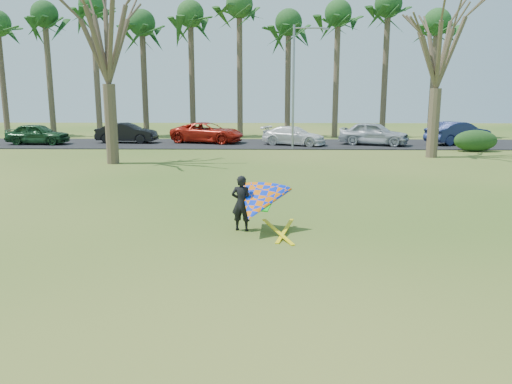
{
  "coord_description": "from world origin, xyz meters",
  "views": [
    {
      "loc": [
        0.3,
        -11.48,
        3.84
      ],
      "look_at": [
        0.0,
        2.0,
        1.1
      ],
      "focal_mm": 35.0,
      "sensor_mm": 36.0,
      "label": 1
    }
  ],
  "objects_px": {
    "bare_tree_right": "(439,42)",
    "car_0": "(38,134)",
    "car_4": "(374,133)",
    "car_5": "(458,133)",
    "car_3": "(294,136)",
    "car_2": "(208,133)",
    "car_1": "(127,133)",
    "kite_flyer": "(256,203)",
    "streetlight": "(296,81)",
    "bare_tree_left": "(106,30)"
  },
  "relations": [
    {
      "from": "car_4",
      "to": "car_5",
      "type": "height_order",
      "value": "car_4"
    },
    {
      "from": "car_2",
      "to": "car_5",
      "type": "height_order",
      "value": "car_5"
    },
    {
      "from": "bare_tree_left",
      "to": "car_1",
      "type": "xyz_separation_m",
      "value": [
        -2.11,
        10.35,
        -6.13
      ]
    },
    {
      "from": "car_2",
      "to": "car_3",
      "type": "xyz_separation_m",
      "value": [
        6.33,
        -1.5,
        -0.09
      ]
    },
    {
      "from": "car_3",
      "to": "car_4",
      "type": "distance_m",
      "value": 5.69
    },
    {
      "from": "car_0",
      "to": "kite_flyer",
      "type": "relative_size",
      "value": 1.82
    },
    {
      "from": "car_1",
      "to": "car_2",
      "type": "xyz_separation_m",
      "value": [
        5.98,
        0.19,
        0.02
      ]
    },
    {
      "from": "streetlight",
      "to": "car_5",
      "type": "distance_m",
      "value": 12.8
    },
    {
      "from": "car_4",
      "to": "car_5",
      "type": "bearing_deg",
      "value": -61.53
    },
    {
      "from": "car_1",
      "to": "car_3",
      "type": "height_order",
      "value": "car_1"
    },
    {
      "from": "car_0",
      "to": "car_3",
      "type": "distance_m",
      "value": 18.43
    },
    {
      "from": "bare_tree_right",
      "to": "car_3",
      "type": "bearing_deg",
      "value": 142.25
    },
    {
      "from": "kite_flyer",
      "to": "car_2",
      "type": "bearing_deg",
      "value": 99.88
    },
    {
      "from": "car_1",
      "to": "car_5",
      "type": "bearing_deg",
      "value": -86.08
    },
    {
      "from": "car_2",
      "to": "bare_tree_right",
      "type": "bearing_deg",
      "value": -102.79
    },
    {
      "from": "streetlight",
      "to": "car_3",
      "type": "xyz_separation_m",
      "value": [
        0.04,
        2.04,
        -3.74
      ]
    },
    {
      "from": "car_2",
      "to": "kite_flyer",
      "type": "bearing_deg",
      "value": -154.82
    },
    {
      "from": "car_2",
      "to": "car_5",
      "type": "bearing_deg",
      "value": -76.63
    },
    {
      "from": "car_0",
      "to": "car_1",
      "type": "distance_m",
      "value": 6.24
    },
    {
      "from": "car_4",
      "to": "kite_flyer",
      "type": "height_order",
      "value": "kite_flyer"
    },
    {
      "from": "bare_tree_right",
      "to": "car_0",
      "type": "distance_m",
      "value": 27.56
    },
    {
      "from": "bare_tree_right",
      "to": "car_5",
      "type": "height_order",
      "value": "bare_tree_right"
    },
    {
      "from": "bare_tree_right",
      "to": "car_3",
      "type": "relative_size",
      "value": 2.03
    },
    {
      "from": "car_1",
      "to": "car_3",
      "type": "relative_size",
      "value": 0.97
    },
    {
      "from": "car_4",
      "to": "bare_tree_left",
      "type": "bearing_deg",
      "value": 141.97
    },
    {
      "from": "car_0",
      "to": "car_1",
      "type": "height_order",
      "value": "car_0"
    },
    {
      "from": "bare_tree_right",
      "to": "car_1",
      "type": "bearing_deg",
      "value": 159.92
    },
    {
      "from": "bare_tree_right",
      "to": "car_3",
      "type": "xyz_separation_m",
      "value": [
        -7.8,
        6.04,
        -5.85
      ]
    },
    {
      "from": "bare_tree_left",
      "to": "car_2",
      "type": "relative_size",
      "value": 1.81
    },
    {
      "from": "bare_tree_left",
      "to": "car_2",
      "type": "height_order",
      "value": "bare_tree_left"
    },
    {
      "from": "bare_tree_left",
      "to": "car_2",
      "type": "bearing_deg",
      "value": 69.84
    },
    {
      "from": "car_1",
      "to": "car_2",
      "type": "bearing_deg",
      "value": -83.24
    },
    {
      "from": "car_1",
      "to": "kite_flyer",
      "type": "relative_size",
      "value": 1.85
    },
    {
      "from": "bare_tree_left",
      "to": "car_5",
      "type": "relative_size",
      "value": 1.99
    },
    {
      "from": "car_5",
      "to": "kite_flyer",
      "type": "height_order",
      "value": "kite_flyer"
    },
    {
      "from": "car_0",
      "to": "car_2",
      "type": "height_order",
      "value": "car_2"
    },
    {
      "from": "car_0",
      "to": "car_2",
      "type": "xyz_separation_m",
      "value": [
        12.11,
        1.4,
        0.0
      ]
    },
    {
      "from": "streetlight",
      "to": "kite_flyer",
      "type": "bearing_deg",
      "value": -96.07
    },
    {
      "from": "car_0",
      "to": "car_5",
      "type": "height_order",
      "value": "car_5"
    },
    {
      "from": "car_1",
      "to": "kite_flyer",
      "type": "bearing_deg",
      "value": -151.85
    },
    {
      "from": "car_3",
      "to": "kite_flyer",
      "type": "relative_size",
      "value": 1.9
    },
    {
      "from": "bare_tree_right",
      "to": "car_0",
      "type": "height_order",
      "value": "bare_tree_right"
    },
    {
      "from": "car_3",
      "to": "car_5",
      "type": "xyz_separation_m",
      "value": [
        11.89,
        0.89,
        0.14
      ]
    },
    {
      "from": "bare_tree_right",
      "to": "car_0",
      "type": "relative_size",
      "value": 2.11
    },
    {
      "from": "car_3",
      "to": "bare_tree_right",
      "type": "bearing_deg",
      "value": -105.91
    },
    {
      "from": "car_1",
      "to": "car_4",
      "type": "distance_m",
      "value": 18.03
    },
    {
      "from": "streetlight",
      "to": "car_3",
      "type": "relative_size",
      "value": 1.76
    },
    {
      "from": "car_2",
      "to": "car_4",
      "type": "xyz_separation_m",
      "value": [
        12.01,
        -1.33,
        0.07
      ]
    },
    {
      "from": "bare_tree_right",
      "to": "car_5",
      "type": "distance_m",
      "value": 9.86
    },
    {
      "from": "car_5",
      "to": "car_1",
      "type": "bearing_deg",
      "value": 64.75
    }
  ]
}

